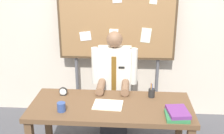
{
  "coord_description": "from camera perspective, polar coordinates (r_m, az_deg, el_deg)",
  "views": [
    {
      "loc": [
        0.2,
        -2.62,
        2.11
      ],
      "look_at": [
        0.0,
        0.18,
        1.1
      ],
      "focal_mm": 45.53,
      "sensor_mm": 36.0,
      "label": 1
    }
  ],
  "objects": [
    {
      "name": "back_wall",
      "position": [
        3.97,
        1.12,
        8.81
      ],
      "size": [
        6.4,
        0.08,
        2.7
      ],
      "primitive_type": "cube",
      "color": "beige",
      "rests_on": "ground_plane"
    },
    {
      "name": "book_stack",
      "position": [
        2.79,
        12.99,
        -9.16
      ],
      "size": [
        0.23,
        0.28,
        0.07
      ],
      "color": "#337F47",
      "rests_on": "desk"
    },
    {
      "name": "coffee_mug",
      "position": [
        2.86,
        -10.14,
        -7.91
      ],
      "size": [
        0.08,
        0.08,
        0.09
      ],
      "primitive_type": "cylinder",
      "color": "#334C8C",
      "rests_on": "desk"
    },
    {
      "name": "pen_holder",
      "position": [
        3.13,
        7.95,
        -5.16
      ],
      "size": [
        0.07,
        0.07,
        0.16
      ],
      "color": "#262626",
      "rests_on": "desk"
    },
    {
      "name": "person",
      "position": [
        3.53,
        0.46,
        -4.7
      ],
      "size": [
        0.55,
        0.56,
        1.39
      ],
      "color": "#2D2D33",
      "rests_on": "ground_plane"
    },
    {
      "name": "desk_clock",
      "position": [
        3.2,
        -9.77,
        -4.92
      ],
      "size": [
        0.09,
        0.04,
        0.09
      ],
      "color": "black",
      "rests_on": "desk"
    },
    {
      "name": "desk",
      "position": [
        3.01,
        -0.24,
        -9.16
      ],
      "size": [
        1.67,
        0.71,
        0.75
      ],
      "color": "brown",
      "rests_on": "ground_plane"
    },
    {
      "name": "open_notebook",
      "position": [
        2.94,
        -0.82,
        -7.61
      ],
      "size": [
        0.31,
        0.24,
        0.01
      ],
      "primitive_type": "cube",
      "rotation": [
        0.0,
        0.0,
        -0.06
      ],
      "color": "#F4EFCC",
      "rests_on": "desk"
    },
    {
      "name": "bulletin_board",
      "position": [
        3.74,
        0.97,
        10.29
      ],
      "size": [
        1.55,
        0.09,
        2.12
      ],
      "color": "#4C3823",
      "rests_on": "ground_plane"
    }
  ]
}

